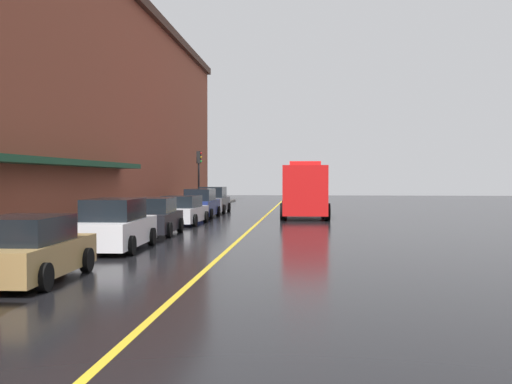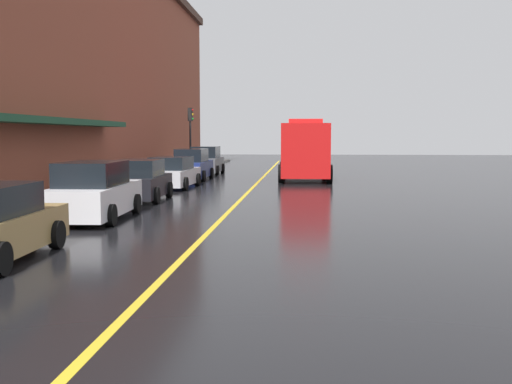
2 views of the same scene
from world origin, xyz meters
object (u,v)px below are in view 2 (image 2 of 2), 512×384
object	(u,v)px
parked_car_2	(94,192)
traffic_light_near	(190,127)
parked_car_5	(192,165)
parked_car_6	(206,161)
parked_car_3	(139,181)
parked_car_4	(172,173)
fire_truck	(305,151)

from	to	relation	value
parked_car_2	traffic_light_near	world-z (taller)	traffic_light_near
parked_car_5	parked_car_6	xyz separation A→B (m)	(-0.07, 5.53, 0.02)
parked_car_3	parked_car_4	world-z (taller)	parked_car_3
parked_car_3	parked_car_6	size ratio (longest dim) A/B	0.99
fire_truck	traffic_light_near	bearing A→B (deg)	-127.14
parked_car_3	fire_truck	bearing A→B (deg)	-28.75
parked_car_4	traffic_light_near	xyz separation A→B (m)	(-1.40, 12.58, 2.42)
parked_car_3	parked_car_5	distance (m)	11.44
traffic_light_near	parked_car_3	bearing A→B (deg)	-85.84
parked_car_6	fire_truck	bearing A→B (deg)	-123.15
parked_car_5	fire_truck	world-z (taller)	fire_truck
parked_car_2	parked_car_3	world-z (taller)	parked_car_2
fire_truck	parked_car_3	bearing A→B (deg)	-27.99
parked_car_4	parked_car_3	bearing A→B (deg)	-178.44
traffic_light_near	fire_truck	bearing A→B (deg)	-36.30
parked_car_5	traffic_light_near	xyz separation A→B (m)	(-1.37, 6.98, 2.32)
parked_car_6	fire_truck	xyz separation A→B (m)	(6.53, -4.31, 0.79)
parked_car_2	parked_car_4	bearing A→B (deg)	-1.73
parked_car_2	parked_car_3	size ratio (longest dim) A/B	1.15
parked_car_5	traffic_light_near	size ratio (longest dim) A/B	1.10
parked_car_3	parked_car_6	bearing A→B (deg)	-1.46
parked_car_3	parked_car_5	world-z (taller)	parked_car_5
fire_truck	parked_car_5	bearing A→B (deg)	-80.14
parked_car_6	parked_car_2	bearing A→B (deg)	-179.42
parked_car_3	parked_car_6	distance (m)	16.97
parked_car_4	parked_car_6	distance (m)	11.14
parked_car_3	parked_car_4	xyz separation A→B (m)	(0.07, 5.84, -0.03)
parked_car_2	fire_truck	size ratio (longest dim) A/B	0.57
parked_car_2	parked_car_3	xyz separation A→B (m)	(-0.09, 5.57, -0.07)
parked_car_5	fire_truck	bearing A→B (deg)	-79.10
parked_car_3	fire_truck	size ratio (longest dim) A/B	0.49
parked_car_3	fire_truck	xyz separation A→B (m)	(6.50, 12.66, 0.88)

